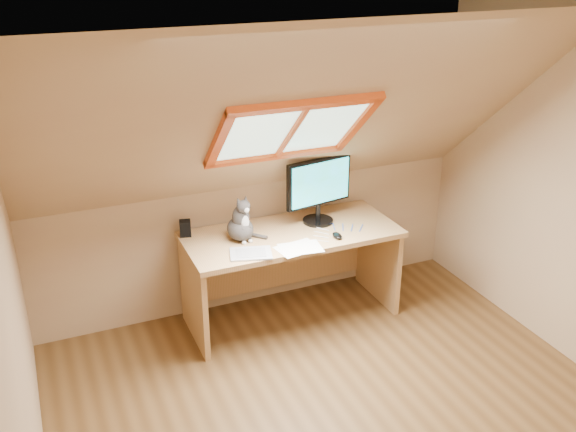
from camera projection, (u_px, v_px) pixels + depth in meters
room_shell at (381, 225)px, 3.21m from camera, size 3.52×3.52×2.41m
desk at (288, 255)px, 4.93m from camera, size 1.61×0.70×0.73m
monitor at (319, 187)px, 4.83m from camera, size 0.55×0.23×0.51m
cat at (241, 224)px, 4.61m from camera, size 0.24×0.27×0.35m
desk_speaker at (185, 228)px, 4.70m from camera, size 0.10×0.10×0.12m
graphics_tablet at (251, 254)px, 4.44m from camera, size 0.33×0.28×0.01m
mouse at (337, 235)px, 4.69m from camera, size 0.07×0.12×0.03m
papers at (287, 249)px, 4.51m from camera, size 0.33×0.27×0.00m
cables at (337, 230)px, 4.80m from camera, size 0.51×0.26×0.01m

